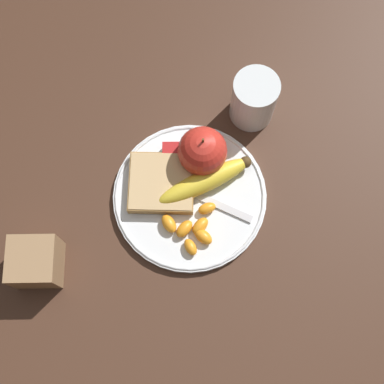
% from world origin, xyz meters
% --- Properties ---
extents(ground_plane, '(3.00, 3.00, 0.00)m').
position_xyz_m(ground_plane, '(0.00, 0.00, 0.00)').
color(ground_plane, '#42281C').
extents(plate, '(0.25, 0.25, 0.01)m').
position_xyz_m(plate, '(0.00, 0.00, 0.01)').
color(plate, silver).
rests_on(plate, ground_plane).
extents(juice_glass, '(0.08, 0.08, 0.10)m').
position_xyz_m(juice_glass, '(0.11, 0.16, 0.05)').
color(juice_glass, silver).
rests_on(juice_glass, ground_plane).
extents(apple, '(0.08, 0.08, 0.09)m').
position_xyz_m(apple, '(0.02, 0.06, 0.05)').
color(apple, red).
rests_on(apple, plate).
extents(banana, '(0.16, 0.10, 0.04)m').
position_xyz_m(banana, '(0.03, 0.02, 0.03)').
color(banana, yellow).
rests_on(banana, plate).
extents(bread_slice, '(0.11, 0.11, 0.02)m').
position_xyz_m(bread_slice, '(-0.05, 0.02, 0.02)').
color(bread_slice, olive).
rests_on(bread_slice, plate).
extents(fork, '(0.15, 0.09, 0.00)m').
position_xyz_m(fork, '(0.01, -0.00, 0.01)').
color(fork, silver).
rests_on(fork, plate).
extents(jam_packet, '(0.04, 0.04, 0.02)m').
position_xyz_m(jam_packet, '(-0.02, 0.07, 0.02)').
color(jam_packet, silver).
rests_on(jam_packet, plate).
extents(orange_segment_0, '(0.03, 0.03, 0.02)m').
position_xyz_m(orange_segment_0, '(0.00, -0.09, 0.02)').
color(orange_segment_0, orange).
rests_on(orange_segment_0, plate).
extents(orange_segment_1, '(0.03, 0.03, 0.02)m').
position_xyz_m(orange_segment_1, '(0.03, -0.02, 0.02)').
color(orange_segment_1, orange).
rests_on(orange_segment_1, plate).
extents(orange_segment_2, '(0.04, 0.04, 0.02)m').
position_xyz_m(orange_segment_2, '(0.02, -0.05, 0.02)').
color(orange_segment_2, orange).
rests_on(orange_segment_2, plate).
extents(orange_segment_3, '(0.03, 0.04, 0.02)m').
position_xyz_m(orange_segment_3, '(-0.03, -0.05, 0.02)').
color(orange_segment_3, orange).
rests_on(orange_segment_3, plate).
extents(orange_segment_4, '(0.04, 0.04, 0.02)m').
position_xyz_m(orange_segment_4, '(0.02, -0.07, 0.02)').
color(orange_segment_4, orange).
rests_on(orange_segment_4, plate).
extents(orange_segment_5, '(0.04, 0.04, 0.02)m').
position_xyz_m(orange_segment_5, '(-0.01, -0.06, 0.02)').
color(orange_segment_5, orange).
rests_on(orange_segment_5, plate).
extents(condiment_caddy, '(0.07, 0.07, 0.07)m').
position_xyz_m(condiment_caddy, '(-0.24, -0.11, 0.04)').
color(condiment_caddy, '#93704C').
rests_on(condiment_caddy, ground_plane).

